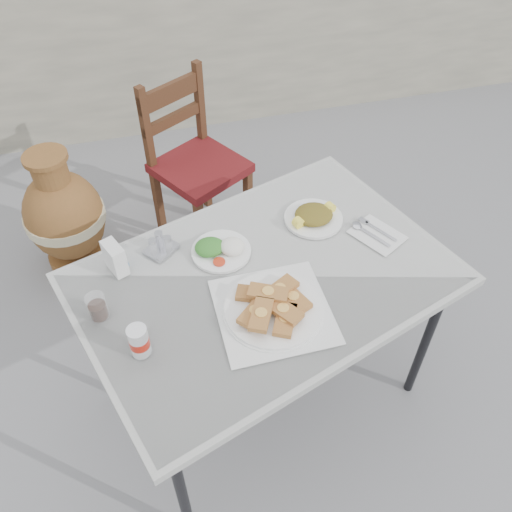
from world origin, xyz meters
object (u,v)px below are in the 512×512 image
object	(u,v)px
pide_plate	(274,305)
napkin_holder	(115,258)
salad_chopped_plate	(314,216)
condiment_caddy	(161,246)
terracotta_urn	(65,217)
cola_glass	(98,308)
soda_can	(139,341)
chair	(195,162)
salad_rice_plate	(220,249)
cafe_table	(265,286)

from	to	relation	value
pide_plate	napkin_holder	size ratio (longest dim) A/B	3.19
pide_plate	salad_chopped_plate	xyz separation A→B (m)	(0.28, 0.41, -0.02)
salad_chopped_plate	condiment_caddy	size ratio (longest dim) A/B	1.62
salad_chopped_plate	terracotta_urn	bearing A→B (deg)	141.97
cola_glass	condiment_caddy	distance (m)	0.35
soda_can	chair	bearing A→B (deg)	74.06
soda_can	salad_rice_plate	bearing A→B (deg)	47.72
salad_chopped_plate	condiment_caddy	xyz separation A→B (m)	(-0.61, -0.02, 0.01)
salad_chopped_plate	soda_can	bearing A→B (deg)	-148.17
salad_rice_plate	cola_glass	bearing A→B (deg)	-157.46
cafe_table	salad_rice_plate	bearing A→B (deg)	130.49
chair	condiment_caddy	bearing A→B (deg)	-136.93
cola_glass	napkin_holder	world-z (taller)	napkin_holder
salad_chopped_plate	chair	bearing A→B (deg)	110.17
napkin_holder	chair	xyz separation A→B (m)	(0.44, 1.00, -0.37)
pide_plate	cola_glass	size ratio (longest dim) A/B	4.01
pide_plate	cola_glass	xyz separation A→B (m)	(-0.57, 0.13, 0.01)
cafe_table	napkin_holder	bearing A→B (deg)	162.11
salad_rice_plate	napkin_holder	bearing A→B (deg)	178.30
cafe_table	pide_plate	bearing A→B (deg)	-95.65
napkin_holder	chair	distance (m)	1.16
soda_can	napkin_holder	bearing A→B (deg)	96.61
cafe_table	chair	xyz separation A→B (m)	(-0.07, 1.17, -0.25)
condiment_caddy	cafe_table	bearing A→B (deg)	-32.47
cafe_table	salad_chopped_plate	distance (m)	0.37
pide_plate	soda_can	xyz separation A→B (m)	(-0.45, -0.05, 0.02)
pide_plate	chair	bearing A→B (deg)	92.47
salad_chopped_plate	chair	size ratio (longest dim) A/B	0.24
cafe_table	chair	distance (m)	1.20
condiment_caddy	chair	size ratio (longest dim) A/B	0.15
pide_plate	terracotta_urn	distance (m)	1.56
pide_plate	salad_chopped_plate	size ratio (longest dim) A/B	1.63
chair	terracotta_urn	world-z (taller)	chair
cola_glass	napkin_holder	size ratio (longest dim) A/B	0.80
cola_glass	condiment_caddy	xyz separation A→B (m)	(0.24, 0.26, -0.01)
salad_chopped_plate	chair	xyz separation A→B (m)	(-0.34, 0.93, -0.33)
cola_glass	soda_can	bearing A→B (deg)	-56.27
cafe_table	salad_rice_plate	xyz separation A→B (m)	(-0.13, 0.15, 0.08)
soda_can	terracotta_urn	world-z (taller)	soda_can
cafe_table	condiment_caddy	world-z (taller)	condiment_caddy
napkin_holder	condiment_caddy	bearing A→B (deg)	-5.54
chair	pide_plate	bearing A→B (deg)	-118.42
salad_rice_plate	condiment_caddy	xyz separation A→B (m)	(-0.21, 0.07, 0.01)
salad_rice_plate	salad_chopped_plate	bearing A→B (deg)	12.13
salad_rice_plate	terracotta_urn	world-z (taller)	salad_rice_plate
salad_rice_plate	napkin_holder	distance (m)	0.38
cafe_table	cola_glass	bearing A→B (deg)	-176.54
salad_rice_plate	condiment_caddy	world-z (taller)	condiment_caddy
chair	soda_can	bearing A→B (deg)	-136.83
salad_rice_plate	chair	bearing A→B (deg)	86.73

